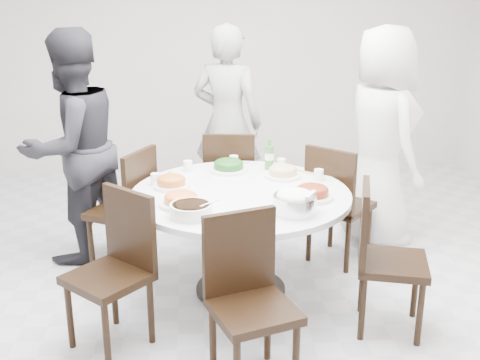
{
  "coord_description": "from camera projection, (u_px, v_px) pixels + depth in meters",
  "views": [
    {
      "loc": [
        -0.22,
        -3.8,
        2.11
      ],
      "look_at": [
        0.11,
        0.09,
        0.82
      ],
      "focal_mm": 45.0,
      "sensor_mm": 36.0,
      "label": 1
    }
  ],
  "objects": [
    {
      "name": "floor",
      "position": [
        225.0,
        293.0,
        4.28
      ],
      "size": [
        6.0,
        6.0,
        0.01
      ],
      "primitive_type": "cube",
      "color": "silver",
      "rests_on": "ground"
    },
    {
      "name": "wall_back",
      "position": [
        208.0,
        49.0,
        6.68
      ],
      "size": [
        6.0,
        0.01,
        2.8
      ],
      "primitive_type": "cube",
      "color": "beige",
      "rests_on": "ground"
    },
    {
      "name": "dining_table",
      "position": [
        241.0,
        242.0,
        4.21
      ],
      "size": [
        1.5,
        1.5,
        0.75
      ],
      "primitive_type": "cylinder",
      "color": "white",
      "rests_on": "floor"
    },
    {
      "name": "chair_ne",
      "position": [
        341.0,
        203.0,
        4.67
      ],
      "size": [
        0.59,
        0.59,
        0.95
      ],
      "primitive_type": "cube",
      "rotation": [
        0.0,
        0.0,
        2.39
      ],
      "color": "black",
      "rests_on": "floor"
    },
    {
      "name": "chair_n",
      "position": [
        230.0,
        183.0,
        5.13
      ],
      "size": [
        0.46,
        0.46,
        0.95
      ],
      "primitive_type": "cube",
      "rotation": [
        0.0,
        0.0,
        3.03
      ],
      "color": "black",
      "rests_on": "floor"
    },
    {
      "name": "chair_nw",
      "position": [
        121.0,
        209.0,
        4.55
      ],
      "size": [
        0.57,
        0.57,
        0.95
      ],
      "primitive_type": "cube",
      "rotation": [
        0.0,
        0.0,
        4.22
      ],
      "color": "black",
      "rests_on": "floor"
    },
    {
      "name": "chair_sw",
      "position": [
        108.0,
        274.0,
        3.53
      ],
      "size": [
        0.59,
        0.59,
        0.95
      ],
      "primitive_type": "cube",
      "rotation": [
        0.0,
        0.0,
        5.52
      ],
      "color": "black",
      "rests_on": "floor"
    },
    {
      "name": "chair_s",
      "position": [
        254.0,
        307.0,
        3.18
      ],
      "size": [
        0.53,
        0.53,
        0.95
      ],
      "primitive_type": "cube",
      "rotation": [
        0.0,
        0.0,
        6.61
      ],
      "color": "black",
      "rests_on": "floor"
    },
    {
      "name": "chair_se",
      "position": [
        393.0,
        260.0,
        3.72
      ],
      "size": [
        0.52,
        0.52,
        0.95
      ],
      "primitive_type": "cube",
      "rotation": [
        0.0,
        0.0,
        7.58
      ],
      "color": "black",
      "rests_on": "floor"
    },
    {
      "name": "diner_right",
      "position": [
        381.0,
        138.0,
        4.91
      ],
      "size": [
        0.78,
        1.0,
        1.8
      ],
      "primitive_type": "imported",
      "rotation": [
        0.0,
        0.0,
        1.84
      ],
      "color": "silver",
      "rests_on": "floor"
    },
    {
      "name": "diner_middle",
      "position": [
        227.0,
        123.0,
        5.48
      ],
      "size": [
        0.76,
        0.64,
        1.77
      ],
      "primitive_type": "imported",
      "rotation": [
        0.0,
        0.0,
        2.74
      ],
      "color": "black",
      "rests_on": "floor"
    },
    {
      "name": "diner_left",
      "position": [
        73.0,
        148.0,
        4.6
      ],
      "size": [
        1.1,
        1.1,
        1.8
      ],
      "primitive_type": "imported",
      "rotation": [
        0.0,
        0.0,
        3.96
      ],
      "color": "black",
      "rests_on": "floor"
    },
    {
      "name": "dish_greens",
      "position": [
        229.0,
        167.0,
        4.53
      ],
      "size": [
        0.28,
        0.28,
        0.07
      ],
      "primitive_type": "cylinder",
      "color": "white",
      "rests_on": "dining_table"
    },
    {
      "name": "dish_pale",
      "position": [
        283.0,
        173.0,
        4.39
      ],
      "size": [
        0.26,
        0.26,
        0.07
      ],
      "primitive_type": "cylinder",
      "color": "white",
      "rests_on": "dining_table"
    },
    {
      "name": "dish_orange",
      "position": [
        171.0,
        183.0,
        4.17
      ],
      "size": [
        0.25,
        0.25,
        0.07
      ],
      "primitive_type": "cylinder",
      "color": "white",
      "rests_on": "dining_table"
    },
    {
      "name": "dish_redbrown",
      "position": [
        312.0,
        194.0,
        3.96
      ],
      "size": [
        0.28,
        0.28,
        0.07
      ],
      "primitive_type": "cylinder",
      "color": "white",
      "rests_on": "dining_table"
    },
    {
      "name": "dish_tofu",
      "position": [
        181.0,
        201.0,
        3.83
      ],
      "size": [
        0.27,
        0.27,
        0.07
      ],
      "primitive_type": "cylinder",
      "color": "white",
      "rests_on": "dining_table"
    },
    {
      "name": "rice_bowl",
      "position": [
        295.0,
        204.0,
        3.7
      ],
      "size": [
        0.27,
        0.27,
        0.11
      ],
      "primitive_type": "cylinder",
      "color": "silver",
      "rests_on": "dining_table"
    },
    {
      "name": "soup_bowl",
      "position": [
        191.0,
        210.0,
        3.65
      ],
      "size": [
        0.26,
        0.26,
        0.08
      ],
      "primitive_type": "cylinder",
      "color": "white",
      "rests_on": "dining_table"
    },
    {
      "name": "beverage_bottle",
      "position": [
        269.0,
        154.0,
        4.55
      ],
      "size": [
        0.07,
        0.07,
        0.24
      ],
      "primitive_type": "cylinder",
      "color": "#35712D",
      "rests_on": "dining_table"
    },
    {
      "name": "tea_cups",
      "position": [
        238.0,
        162.0,
        4.63
      ],
      "size": [
        0.07,
        0.07,
        0.08
      ],
      "primitive_type": "cylinder",
      "color": "white",
      "rests_on": "dining_table"
    },
    {
      "name": "chopsticks",
      "position": [
        237.0,
        163.0,
        4.73
      ],
      "size": [
        0.24,
        0.04,
        0.01
      ],
      "primitive_type": null,
      "color": "tan",
      "rests_on": "dining_table"
    }
  ]
}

